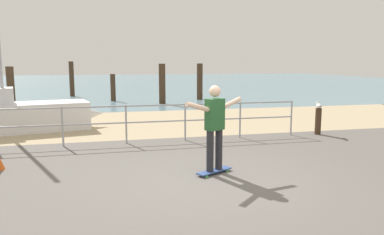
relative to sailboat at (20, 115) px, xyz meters
The scene contains 14 objects.
ground_plane 8.44m from the sailboat, 58.11° to the right, with size 24.00×10.00×0.04m, color #605B56.
beach_strip 4.56m from the sailboat, 10.77° to the left, with size 24.00×6.00×0.04m, color tan.
sea_surface 29.19m from the sailboat, 81.23° to the left, with size 72.00×50.00×0.04m, color slate.
railing_fence 3.44m from the sailboat, 47.92° to the right, with size 11.30×0.05×1.05m.
sailboat is the anchor object (origin of this frame).
skateboard 7.35m from the sailboat, 51.13° to the right, with size 0.80×0.56×0.08m.
skateboarder 7.35m from the sailboat, 51.13° to the right, with size 1.32×0.76×1.65m.
bollard_short 9.17m from the sailboat, 16.63° to the right, with size 0.18×0.18×0.81m, color #422D1E.
seagull 9.17m from the sailboat, 16.52° to the right, with size 0.23×0.48×0.18m.
groyne_post_0 7.46m from the sailboat, 104.23° to the left, with size 0.36×0.36×1.97m, color #422D1E.
groyne_post_1 12.35m from the sailboat, 87.09° to the left, with size 0.30×0.30×2.22m, color #422D1E.
groyne_post_2 9.30m from the sailboat, 70.62° to the left, with size 0.28×0.28×1.52m, color #422D1E.
groyne_post_3 8.74m from the sailboat, 50.58° to the left, with size 0.34×0.34×2.10m, color #422D1E.
groyne_post_4 11.62m from the sailboat, 46.43° to the left, with size 0.34×0.34×2.10m, color #422D1E.
Camera 1 is at (-1.91, -6.26, 2.17)m, focal length 34.71 mm.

